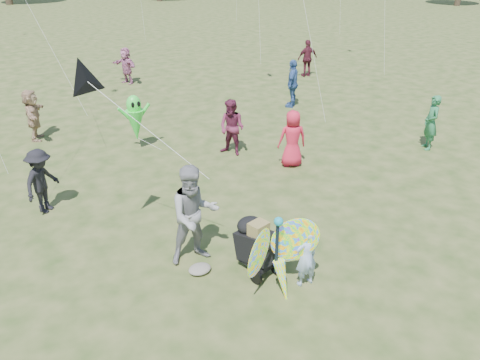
{
  "coord_description": "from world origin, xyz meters",
  "views": [
    {
      "loc": [
        -4.95,
        -6.3,
        5.62
      ],
      "look_at": [
        -0.2,
        1.5,
        1.1
      ],
      "focal_mm": 35.0,
      "sensor_mm": 36.0,
      "label": 1
    }
  ],
  "objects_px": {
    "crowd_b": "(42,181)",
    "crowd_c": "(293,83)",
    "alien_kite": "(135,120)",
    "crowd_h": "(307,58)",
    "crowd_e": "(232,128)",
    "child_girl": "(306,257)",
    "crowd_f": "(431,123)",
    "crowd_d": "(33,115)",
    "adult_man": "(194,215)",
    "jogging_stroller": "(255,242)",
    "crowd_a": "(292,139)",
    "butterfly_kite": "(279,257)",
    "crowd_j": "(126,66)"
  },
  "relations": [
    {
      "from": "alien_kite",
      "to": "adult_man",
      "type": "bearing_deg",
      "value": -99.57
    },
    {
      "from": "crowd_d",
      "to": "jogging_stroller",
      "type": "bearing_deg",
      "value": -148.37
    },
    {
      "from": "adult_man",
      "to": "crowd_a",
      "type": "bearing_deg",
      "value": 39.69
    },
    {
      "from": "crowd_c",
      "to": "crowd_e",
      "type": "xyz_separation_m",
      "value": [
        -4.47,
        -2.93,
        -0.08
      ]
    },
    {
      "from": "crowd_b",
      "to": "alien_kite",
      "type": "distance_m",
      "value": 4.07
    },
    {
      "from": "child_girl",
      "to": "crowd_a",
      "type": "height_order",
      "value": "crowd_a"
    },
    {
      "from": "crowd_f",
      "to": "crowd_b",
      "type": "bearing_deg",
      "value": -70.35
    },
    {
      "from": "child_girl",
      "to": "crowd_e",
      "type": "height_order",
      "value": "crowd_e"
    },
    {
      "from": "crowd_b",
      "to": "crowd_f",
      "type": "relative_size",
      "value": 0.93
    },
    {
      "from": "crowd_a",
      "to": "crowd_d",
      "type": "xyz_separation_m",
      "value": [
        -5.89,
        6.0,
        0.02
      ]
    },
    {
      "from": "butterfly_kite",
      "to": "alien_kite",
      "type": "distance_m",
      "value": 7.85
    },
    {
      "from": "crowd_e",
      "to": "alien_kite",
      "type": "bearing_deg",
      "value": -156.67
    },
    {
      "from": "child_girl",
      "to": "crowd_a",
      "type": "distance_m",
      "value": 5.37
    },
    {
      "from": "adult_man",
      "to": "alien_kite",
      "type": "relative_size",
      "value": 1.18
    },
    {
      "from": "crowd_f",
      "to": "child_girl",
      "type": "bearing_deg",
      "value": -35.89
    },
    {
      "from": "crowd_c",
      "to": "alien_kite",
      "type": "xyz_separation_m",
      "value": [
        -6.79,
        -1.09,
        0.04
      ]
    },
    {
      "from": "crowd_d",
      "to": "crowd_f",
      "type": "distance_m",
      "value": 12.56
    },
    {
      "from": "jogging_stroller",
      "to": "alien_kite",
      "type": "height_order",
      "value": "alien_kite"
    },
    {
      "from": "crowd_f",
      "to": "crowd_h",
      "type": "distance_m",
      "value": 9.65
    },
    {
      "from": "child_girl",
      "to": "crowd_c",
      "type": "xyz_separation_m",
      "value": [
        6.45,
        8.95,
        0.32
      ]
    },
    {
      "from": "crowd_a",
      "to": "child_girl",
      "type": "bearing_deg",
      "value": 77.31
    },
    {
      "from": "crowd_b",
      "to": "crowd_j",
      "type": "distance_m",
      "value": 11.89
    },
    {
      "from": "adult_man",
      "to": "crowd_a",
      "type": "distance_m",
      "value": 5.15
    },
    {
      "from": "crowd_f",
      "to": "butterfly_kite",
      "type": "distance_m",
      "value": 8.65
    },
    {
      "from": "crowd_f",
      "to": "crowd_a",
      "type": "bearing_deg",
      "value": -74.65
    },
    {
      "from": "crowd_c",
      "to": "crowd_j",
      "type": "relative_size",
      "value": 1.13
    },
    {
      "from": "crowd_f",
      "to": "butterfly_kite",
      "type": "relative_size",
      "value": 0.94
    },
    {
      "from": "crowd_e",
      "to": "crowd_f",
      "type": "xyz_separation_m",
      "value": [
        5.45,
        -2.79,
        0.0
      ]
    },
    {
      "from": "crowd_b",
      "to": "alien_kite",
      "type": "bearing_deg",
      "value": -3.13
    },
    {
      "from": "alien_kite",
      "to": "crowd_h",
      "type": "bearing_deg",
      "value": 24.16
    },
    {
      "from": "crowd_a",
      "to": "jogging_stroller",
      "type": "height_order",
      "value": "crowd_a"
    },
    {
      "from": "child_girl",
      "to": "crowd_h",
      "type": "xyz_separation_m",
      "value": [
        10.05,
        12.52,
        0.27
      ]
    },
    {
      "from": "child_girl",
      "to": "crowd_f",
      "type": "xyz_separation_m",
      "value": [
        7.43,
        3.24,
        0.24
      ]
    },
    {
      "from": "crowd_d",
      "to": "crowd_e",
      "type": "xyz_separation_m",
      "value": [
        4.84,
        -4.41,
        0.01
      ]
    },
    {
      "from": "child_girl",
      "to": "adult_man",
      "type": "bearing_deg",
      "value": -47.11
    },
    {
      "from": "crowd_j",
      "to": "jogging_stroller",
      "type": "bearing_deg",
      "value": -29.78
    },
    {
      "from": "crowd_e",
      "to": "alien_kite",
      "type": "distance_m",
      "value": 2.96
    },
    {
      "from": "crowd_b",
      "to": "crowd_c",
      "type": "xyz_separation_m",
      "value": [
        9.99,
        3.6,
        0.14
      ]
    },
    {
      "from": "child_girl",
      "to": "crowd_f",
      "type": "height_order",
      "value": "crowd_f"
    },
    {
      "from": "jogging_stroller",
      "to": "alien_kite",
      "type": "xyz_separation_m",
      "value": [
        0.19,
        6.99,
        0.36
      ]
    },
    {
      "from": "crowd_e",
      "to": "crowd_h",
      "type": "height_order",
      "value": "crowd_h"
    },
    {
      "from": "crowd_a",
      "to": "jogging_stroller",
      "type": "bearing_deg",
      "value": 66.62
    },
    {
      "from": "crowd_f",
      "to": "adult_man",
      "type": "bearing_deg",
      "value": -49.88
    },
    {
      "from": "crowd_h",
      "to": "alien_kite",
      "type": "distance_m",
      "value": 11.39
    },
    {
      "from": "crowd_d",
      "to": "alien_kite",
      "type": "bearing_deg",
      "value": -117.71
    },
    {
      "from": "crowd_d",
      "to": "butterfly_kite",
      "type": "relative_size",
      "value": 0.92
    },
    {
      "from": "crowd_b",
      "to": "crowd_f",
      "type": "height_order",
      "value": "crowd_f"
    },
    {
      "from": "butterfly_kite",
      "to": "jogging_stroller",
      "type": "bearing_deg",
      "value": 85.44
    },
    {
      "from": "adult_man",
      "to": "crowd_e",
      "type": "height_order",
      "value": "adult_man"
    },
    {
      "from": "crowd_j",
      "to": "crowd_f",
      "type": "bearing_deg",
      "value": 3.18
    }
  ]
}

